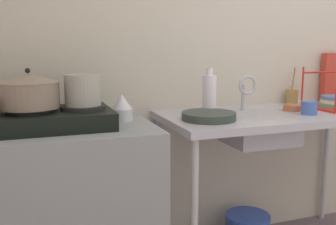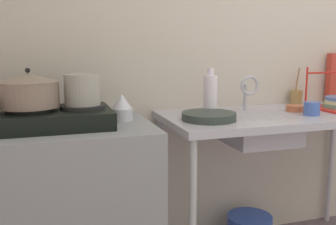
{
  "view_description": "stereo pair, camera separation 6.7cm",
  "coord_description": "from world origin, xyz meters",
  "px_view_note": "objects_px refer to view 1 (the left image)",
  "views": [
    {
      "loc": [
        -1.72,
        -0.7,
        1.26
      ],
      "look_at": [
        -1.05,
        1.19,
        0.91
      ],
      "focal_mm": 41.68,
      "sensor_mm": 36.0,
      "label": 1
    },
    {
      "loc": [
        -1.66,
        -0.72,
        1.26
      ],
      "look_at": [
        -1.05,
        1.19,
        0.91
      ],
      "focal_mm": 41.68,
      "sensor_mm": 36.0,
      "label": 2
    }
  ],
  "objects_px": {
    "stove": "(58,118)",
    "sink_basin": "(258,129)",
    "percolator": "(122,108)",
    "utensil_jar": "(292,96)",
    "pot_on_right_burner": "(82,90)",
    "cup_by_rack": "(309,108)",
    "faucet": "(247,87)",
    "small_bowl_on_drainboard": "(292,108)",
    "bottle_by_sink": "(209,94)",
    "cereal_box": "(332,77)",
    "frying_pan": "(209,116)",
    "dish_rack": "(336,102)",
    "pot_on_left_burner": "(29,91)"
  },
  "relations": [
    {
      "from": "stove",
      "to": "utensil_jar",
      "type": "distance_m",
      "value": 1.55
    },
    {
      "from": "percolator",
      "to": "cup_by_rack",
      "type": "xyz_separation_m",
      "value": [
        1.04,
        -0.17,
        -0.03
      ]
    },
    {
      "from": "small_bowl_on_drainboard",
      "to": "utensil_jar",
      "type": "xyz_separation_m",
      "value": [
        0.17,
        0.23,
        0.03
      ]
    },
    {
      "from": "pot_on_left_burner",
      "to": "sink_basin",
      "type": "relative_size",
      "value": 0.73
    },
    {
      "from": "sink_basin",
      "to": "cup_by_rack",
      "type": "xyz_separation_m",
      "value": [
        0.27,
        -0.09,
        0.12
      ]
    },
    {
      "from": "cup_by_rack",
      "to": "bottle_by_sink",
      "type": "height_order",
      "value": "bottle_by_sink"
    },
    {
      "from": "percolator",
      "to": "utensil_jar",
      "type": "relative_size",
      "value": 0.58
    },
    {
      "from": "frying_pan",
      "to": "cup_by_rack",
      "type": "xyz_separation_m",
      "value": [
        0.6,
        -0.05,
        0.02
      ]
    },
    {
      "from": "pot_on_left_burner",
      "to": "bottle_by_sink",
      "type": "xyz_separation_m",
      "value": [
        0.95,
        0.07,
        -0.07
      ]
    },
    {
      "from": "sink_basin",
      "to": "percolator",
      "type": "bearing_deg",
      "value": 174.15
    },
    {
      "from": "stove",
      "to": "utensil_jar",
      "type": "height_order",
      "value": "utensil_jar"
    },
    {
      "from": "faucet",
      "to": "cup_by_rack",
      "type": "relative_size",
      "value": 2.4
    },
    {
      "from": "sink_basin",
      "to": "frying_pan",
      "type": "xyz_separation_m",
      "value": [
        -0.33,
        -0.04,
        0.1
      ]
    },
    {
      "from": "pot_on_right_burner",
      "to": "cereal_box",
      "type": "bearing_deg",
      "value": 8.7
    },
    {
      "from": "pot_on_left_burner",
      "to": "small_bowl_on_drainboard",
      "type": "xyz_separation_m",
      "value": [
        1.48,
        0.02,
        -0.16
      ]
    },
    {
      "from": "dish_rack",
      "to": "cup_by_rack",
      "type": "relative_size",
      "value": 3.54
    },
    {
      "from": "sink_basin",
      "to": "small_bowl_on_drainboard",
      "type": "distance_m",
      "value": 0.29
    },
    {
      "from": "faucet",
      "to": "dish_rack",
      "type": "relative_size",
      "value": 0.68
    },
    {
      "from": "sink_basin",
      "to": "small_bowl_on_drainboard",
      "type": "relative_size",
      "value": 3.55
    },
    {
      "from": "faucet",
      "to": "small_bowl_on_drainboard",
      "type": "height_order",
      "value": "faucet"
    },
    {
      "from": "pot_on_left_burner",
      "to": "cereal_box",
      "type": "height_order",
      "value": "cereal_box"
    },
    {
      "from": "stove",
      "to": "sink_basin",
      "type": "relative_size",
      "value": 1.34
    },
    {
      "from": "dish_rack",
      "to": "cup_by_rack",
      "type": "height_order",
      "value": "dish_rack"
    },
    {
      "from": "percolator",
      "to": "faucet",
      "type": "distance_m",
      "value": 0.78
    },
    {
      "from": "faucet",
      "to": "percolator",
      "type": "bearing_deg",
      "value": -174.79
    },
    {
      "from": "stove",
      "to": "utensil_jar",
      "type": "relative_size",
      "value": 2.11
    },
    {
      "from": "percolator",
      "to": "utensil_jar",
      "type": "height_order",
      "value": "utensil_jar"
    },
    {
      "from": "pot_on_right_burner",
      "to": "utensil_jar",
      "type": "distance_m",
      "value": 1.43
    },
    {
      "from": "stove",
      "to": "cereal_box",
      "type": "distance_m",
      "value": 1.88
    },
    {
      "from": "stove",
      "to": "sink_basin",
      "type": "xyz_separation_m",
      "value": [
        1.09,
        -0.03,
        -0.13
      ]
    },
    {
      "from": "percolator",
      "to": "utensil_jar",
      "type": "distance_m",
      "value": 1.22
    },
    {
      "from": "pot_on_right_burner",
      "to": "frying_pan",
      "type": "bearing_deg",
      "value": -6.27
    },
    {
      "from": "dish_rack",
      "to": "cereal_box",
      "type": "height_order",
      "value": "cereal_box"
    },
    {
      "from": "stove",
      "to": "pot_on_right_burner",
      "type": "relative_size",
      "value": 2.95
    },
    {
      "from": "pot_on_right_burner",
      "to": "cereal_box",
      "type": "xyz_separation_m",
      "value": [
        1.74,
        0.27,
        -0.01
      ]
    },
    {
      "from": "small_bowl_on_drainboard",
      "to": "cereal_box",
      "type": "bearing_deg",
      "value": 25.76
    },
    {
      "from": "pot_on_right_burner",
      "to": "utensil_jar",
      "type": "xyz_separation_m",
      "value": [
        1.41,
        0.25,
        -0.12
      ]
    },
    {
      "from": "faucet",
      "to": "cereal_box",
      "type": "distance_m",
      "value": 0.78
    },
    {
      "from": "sink_basin",
      "to": "frying_pan",
      "type": "height_order",
      "value": "frying_pan"
    },
    {
      "from": "frying_pan",
      "to": "faucet",
      "type": "bearing_deg",
      "value": 29.44
    },
    {
      "from": "pot_on_right_burner",
      "to": "cup_by_rack",
      "type": "distance_m",
      "value": 1.26
    },
    {
      "from": "dish_rack",
      "to": "cup_by_rack",
      "type": "distance_m",
      "value": 0.32
    },
    {
      "from": "cereal_box",
      "to": "utensil_jar",
      "type": "distance_m",
      "value": 0.35
    },
    {
      "from": "pot_on_left_burner",
      "to": "utensil_jar",
      "type": "xyz_separation_m",
      "value": [
        1.65,
        0.25,
        -0.13
      ]
    },
    {
      "from": "bottle_by_sink",
      "to": "small_bowl_on_drainboard",
      "type": "bearing_deg",
      "value": -5.15
    },
    {
      "from": "frying_pan",
      "to": "dish_rack",
      "type": "bearing_deg",
      "value": 4.21
    },
    {
      "from": "bottle_by_sink",
      "to": "cereal_box",
      "type": "relative_size",
      "value": 0.79
    },
    {
      "from": "frying_pan",
      "to": "cup_by_rack",
      "type": "bearing_deg",
      "value": -4.4
    },
    {
      "from": "percolator",
      "to": "bottle_by_sink",
      "type": "xyz_separation_m",
      "value": [
        0.5,
        0.02,
        0.05
      ]
    },
    {
      "from": "cup_by_rack",
      "to": "dish_rack",
      "type": "bearing_deg",
      "value": 20.75
    }
  ]
}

